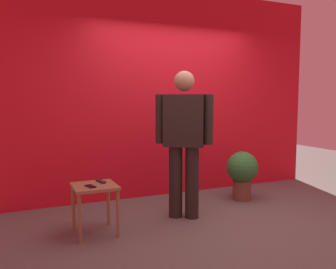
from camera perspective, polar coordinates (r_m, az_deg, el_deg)
ground_plane at (r=4.31m, az=8.82°, el=-13.64°), size 12.00×12.00×0.00m
back_wall_red at (r=5.35m, az=0.58°, el=6.58°), size 4.82×0.12×3.01m
standing_person at (r=4.22m, az=2.57°, el=-0.33°), size 0.63×0.48×1.75m
side_table at (r=3.87m, az=-11.62°, el=-9.25°), size 0.45×0.45×0.53m
cell_phone at (r=3.78m, az=-12.29°, el=-8.08°), size 0.10×0.16×0.01m
tv_remote at (r=3.95m, az=-10.70°, el=-7.36°), size 0.08×0.18×0.02m
potted_plant at (r=5.15m, az=11.77°, el=-5.78°), size 0.44×0.44×0.69m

